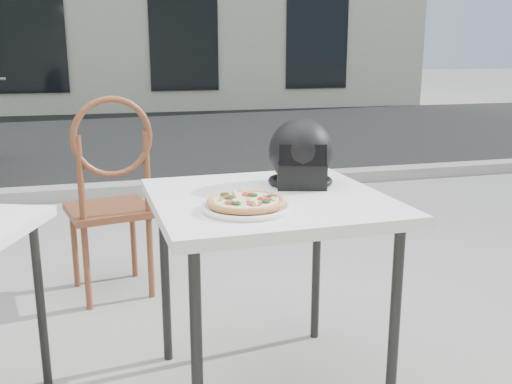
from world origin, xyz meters
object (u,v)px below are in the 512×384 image
object	(u,v)px
cafe_table_main	(268,214)
pizza	(246,201)
plate	(246,207)
cafe_chair_main	(111,188)
helmet	(301,156)

from	to	relation	value
cafe_table_main	pizza	world-z (taller)	pizza
plate	pizza	distance (m)	0.02
pizza	cafe_chair_main	xyz separation A→B (m)	(-0.44, 1.30, -0.22)
cafe_table_main	helmet	size ratio (longest dim) A/B	2.64
cafe_table_main	pizza	xyz separation A→B (m)	(-0.14, -0.18, 0.11)
plate	cafe_chair_main	size ratio (longest dim) A/B	0.35
cafe_table_main	cafe_chair_main	bearing A→B (deg)	116.92
plate	helmet	size ratio (longest dim) A/B	1.18
cafe_table_main	pizza	bearing A→B (deg)	-127.53
cafe_table_main	helmet	xyz separation A→B (m)	(0.18, 0.15, 0.20)
cafe_table_main	helmet	distance (m)	0.31
pizza	cafe_chair_main	world-z (taller)	cafe_chair_main
cafe_table_main	plate	bearing A→B (deg)	-127.53
pizza	helmet	xyz separation A→B (m)	(0.32, 0.33, 0.09)
plate	cafe_chair_main	world-z (taller)	cafe_chair_main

